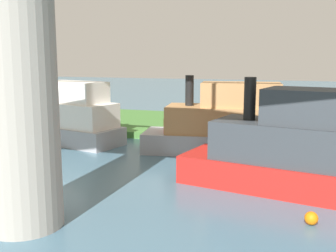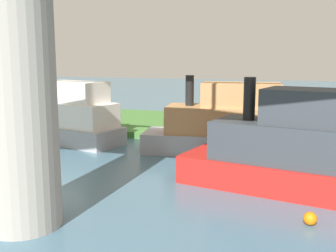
# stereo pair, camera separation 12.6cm
# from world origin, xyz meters

# --- Properties ---
(ground_plane) EXTENTS (160.00, 160.00, 0.00)m
(ground_plane) POSITION_xyz_m (0.00, 0.00, 0.00)
(ground_plane) COLOR #476B7F
(grassy_bank) EXTENTS (80.00, 12.00, 0.50)m
(grassy_bank) POSITION_xyz_m (0.00, -6.00, 0.25)
(grassy_bank) COLOR #427533
(grassy_bank) RESTS_ON ground
(bridge_pylon) EXTENTS (2.76, 2.76, 10.32)m
(bridge_pylon) POSITION_xyz_m (0.11, 16.13, 5.16)
(bridge_pylon) COLOR #9E998E
(bridge_pylon) RESTS_ON ground
(person_on_bank) EXTENTS (0.41, 0.41, 1.39)m
(person_on_bank) POSITION_xyz_m (4.58, -1.62, 1.20)
(person_on_bank) COLOR #2D334C
(person_on_bank) RESTS_ON grassy_bank
(mooring_post) EXTENTS (0.20, 0.20, 1.08)m
(mooring_post) POSITION_xyz_m (-7.73, -1.89, 1.04)
(mooring_post) COLOR brown
(mooring_post) RESTS_ON grassy_bank
(houseboat_blue) EXTENTS (10.58, 5.36, 5.16)m
(houseboat_blue) POSITION_xyz_m (-9.29, 8.96, 1.91)
(houseboat_blue) COLOR red
(houseboat_blue) RESTS_ON ground
(motorboat_red) EXTENTS (10.01, 4.53, 4.94)m
(motorboat_red) POSITION_xyz_m (-4.73, 2.44, 1.83)
(motorboat_red) COLOR #99999E
(motorboat_red) RESTS_ON ground
(riverboat_paddlewheel) EXTENTS (9.87, 5.39, 4.80)m
(riverboat_paddlewheel) POSITION_xyz_m (6.78, 2.58, 1.78)
(riverboat_paddlewheel) COLOR #99999E
(riverboat_paddlewheel) RESTS_ON ground
(marker_buoy) EXTENTS (0.50, 0.50, 0.50)m
(marker_buoy) POSITION_xyz_m (-9.86, 12.82, 0.25)
(marker_buoy) COLOR orange
(marker_buoy) RESTS_ON ground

